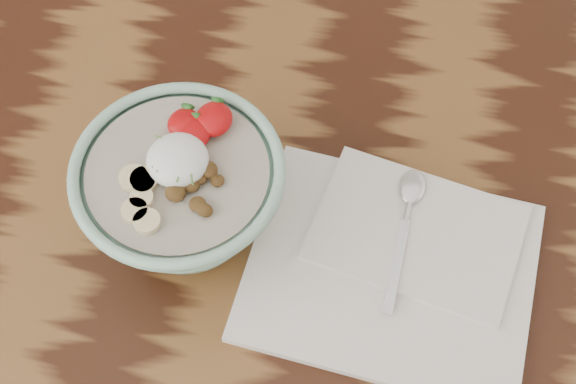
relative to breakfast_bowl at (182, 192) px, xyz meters
The scene contains 4 objects.
table 22.83cm from the breakfast_bowl, ahead, with size 160.00×90.00×75.00cm.
breakfast_bowl is the anchor object (origin of this frame).
napkin 23.01cm from the breakfast_bowl, ahead, with size 31.21×26.88×1.77cm.
spoon 23.69cm from the breakfast_bowl, 12.04° to the left, with size 3.33×16.95×0.88cm.
Camera 1 is at (0.83, -39.63, 151.02)cm, focal length 50.00 mm.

